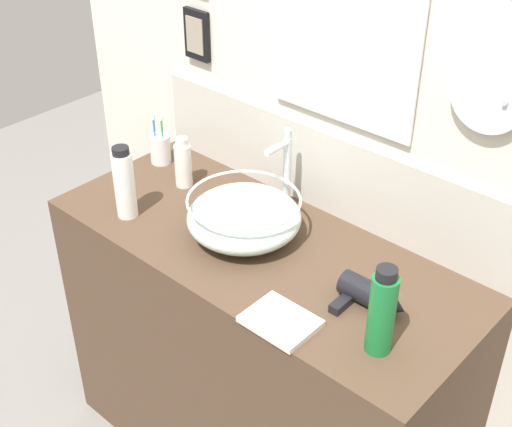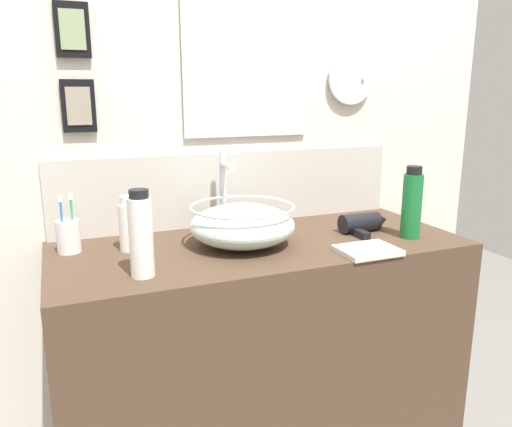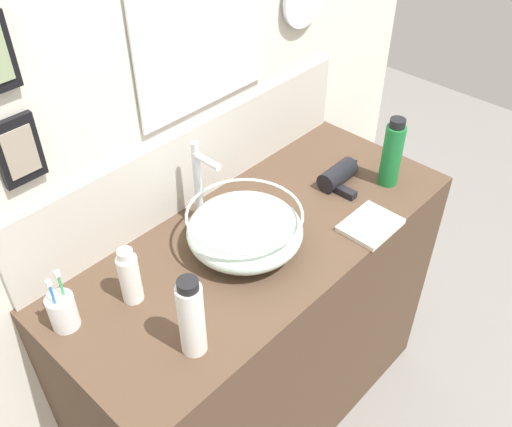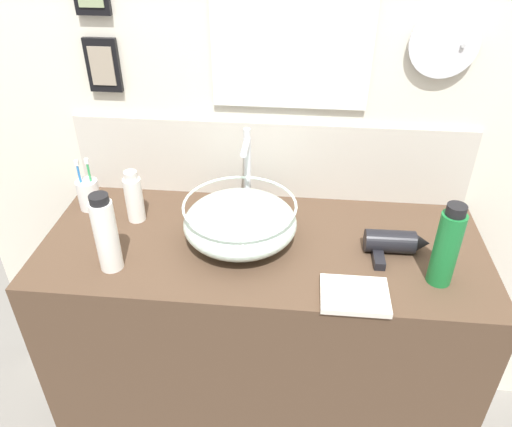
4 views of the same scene
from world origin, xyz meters
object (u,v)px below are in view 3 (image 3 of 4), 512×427
glass_bowl_sink (246,231)px  toothbrush_cup (63,311)px  faucet (200,179)px  spray_bottle (130,277)px  shampoo_bottle (392,153)px  soap_dispenser (191,317)px  hair_drier (341,174)px  hand_towel (371,225)px

glass_bowl_sink → toothbrush_cup: (-0.51, 0.14, -0.02)m
glass_bowl_sink → faucet: size_ratio=1.20×
spray_bottle → shampoo_bottle: bearing=-13.1°
glass_bowl_sink → toothbrush_cup: size_ratio=1.84×
faucet → shampoo_bottle: size_ratio=1.15×
glass_bowl_sink → soap_dispenser: size_ratio=1.42×
toothbrush_cup → soap_dispenser: bearing=-59.2°
glass_bowl_sink → hair_drier: glass_bowl_sink is taller
faucet → soap_dispenser: bearing=-135.2°
hair_drier → spray_bottle: 0.80m
shampoo_bottle → soap_dispenser: (-0.89, -0.03, -0.00)m
glass_bowl_sink → toothbrush_cup: bearing=165.0°
shampoo_bottle → hand_towel: bearing=-158.7°
soap_dispenser → glass_bowl_sink: bearing=24.1°
glass_bowl_sink → soap_dispenser: 0.38m
shampoo_bottle → soap_dispenser: 0.89m
hair_drier → faucet: bearing=156.8°
faucet → hand_towel: bearing=-50.8°
glass_bowl_sink → hand_towel: glass_bowl_sink is taller
shampoo_bottle → toothbrush_cup: bearing=166.3°
glass_bowl_sink → shampoo_bottle: shampoo_bottle is taller
glass_bowl_sink → spray_bottle: spray_bottle is taller
shampoo_bottle → spray_bottle: 0.92m
glass_bowl_sink → hand_towel: size_ratio=1.89×
faucet → soap_dispenser: faucet is taller
toothbrush_cup → soap_dispenser: size_ratio=0.77×
soap_dispenser → faucet: bearing=44.8°
spray_bottle → hand_towel: size_ratio=0.97×
spray_bottle → soap_dispenser: bearing=-89.7°
soap_dispenser → toothbrush_cup: bearing=120.8°
soap_dispenser → hand_towel: size_ratio=1.33×
hair_drier → soap_dispenser: 0.81m
hair_drier → hand_towel: (-0.12, -0.21, -0.02)m
toothbrush_cup → shampoo_bottle: shampoo_bottle is taller
spray_bottle → hand_towel: 0.73m
spray_bottle → glass_bowl_sink: bearing=-14.1°
toothbrush_cup → hand_towel: toothbrush_cup is taller
shampoo_bottle → soap_dispenser: size_ratio=1.03×
shampoo_bottle → hand_towel: shampoo_bottle is taller
shampoo_bottle → hand_towel: (-0.23, -0.09, -0.11)m
hand_towel → spray_bottle: bearing=156.0°
toothbrush_cup → shampoo_bottle: (1.07, -0.26, 0.06)m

